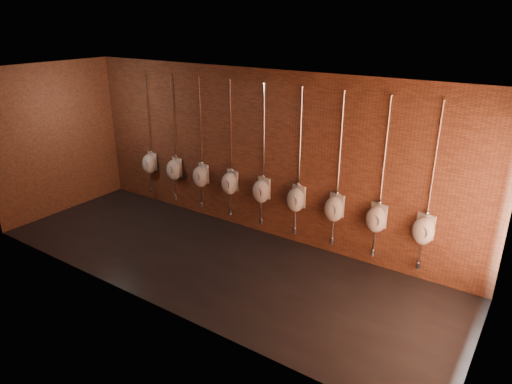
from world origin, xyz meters
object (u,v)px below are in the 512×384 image
(urinal_5, at_px, (296,199))
(urinal_8, at_px, (424,230))
(urinal_4, at_px, (261,190))
(urinal_6, at_px, (334,208))
(urinal_2, at_px, (201,176))
(urinal_0, at_px, (150,163))
(urinal_1, at_px, (174,169))
(urinal_3, at_px, (230,183))
(urinal_7, at_px, (377,218))

(urinal_5, height_order, urinal_8, same)
(urinal_4, distance_m, urinal_6, 1.53)
(urinal_6, xyz_separation_m, urinal_8, (1.53, 0.00, 0.00))
(urinal_5, bearing_deg, urinal_2, 180.00)
(urinal_0, xyz_separation_m, urinal_8, (6.11, 0.00, 0.00))
(urinal_1, xyz_separation_m, urinal_6, (3.82, 0.00, 0.00))
(urinal_0, bearing_deg, urinal_3, 0.00)
(urinal_2, distance_m, urinal_6, 3.06)
(urinal_1, height_order, urinal_3, same)
(urinal_1, xyz_separation_m, urinal_3, (1.53, 0.00, 0.00))
(urinal_0, height_order, urinal_8, same)
(urinal_0, distance_m, urinal_4, 3.06)
(urinal_1, relative_size, urinal_4, 1.00)
(urinal_3, relative_size, urinal_6, 1.00)
(urinal_2, bearing_deg, urinal_7, 0.00)
(urinal_8, bearing_deg, urinal_3, 180.00)
(urinal_1, relative_size, urinal_7, 1.00)
(urinal_0, xyz_separation_m, urinal_6, (4.58, 0.00, 0.00))
(urinal_1, distance_m, urinal_8, 5.35)
(urinal_2, relative_size, urinal_4, 1.00)
(urinal_0, height_order, urinal_6, same)
(urinal_2, bearing_deg, urinal_3, 0.00)
(urinal_5, xyz_separation_m, urinal_7, (1.53, 0.00, 0.00))
(urinal_4, height_order, urinal_6, same)
(urinal_1, height_order, urinal_7, same)
(urinal_0, bearing_deg, urinal_5, 0.00)
(urinal_1, bearing_deg, urinal_8, 0.00)
(urinal_0, xyz_separation_m, urinal_5, (3.82, 0.00, 0.00))
(urinal_1, distance_m, urinal_5, 3.06)
(urinal_2, xyz_separation_m, urinal_8, (4.58, 0.00, 0.00))
(urinal_1, xyz_separation_m, urinal_4, (2.29, 0.00, 0.00))
(urinal_6, bearing_deg, urinal_2, 180.00)
(urinal_3, bearing_deg, urinal_0, 180.00)
(urinal_5, bearing_deg, urinal_3, 180.00)
(urinal_6, bearing_deg, urinal_4, 180.00)
(urinal_2, relative_size, urinal_7, 1.00)
(urinal_1, height_order, urinal_2, same)
(urinal_3, distance_m, urinal_4, 0.76)
(urinal_3, bearing_deg, urinal_4, 0.00)
(urinal_1, relative_size, urinal_2, 1.00)
(urinal_6, distance_m, urinal_7, 0.76)
(urinal_2, bearing_deg, urinal_5, 0.00)
(urinal_2, height_order, urinal_7, same)
(urinal_1, bearing_deg, urinal_0, 180.00)
(urinal_4, xyz_separation_m, urinal_8, (3.06, 0.00, 0.00))
(urinal_0, relative_size, urinal_8, 1.00)
(urinal_0, relative_size, urinal_5, 1.00)
(urinal_1, bearing_deg, urinal_2, 0.00)
(urinal_3, height_order, urinal_6, same)
(urinal_6, bearing_deg, urinal_0, 180.00)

